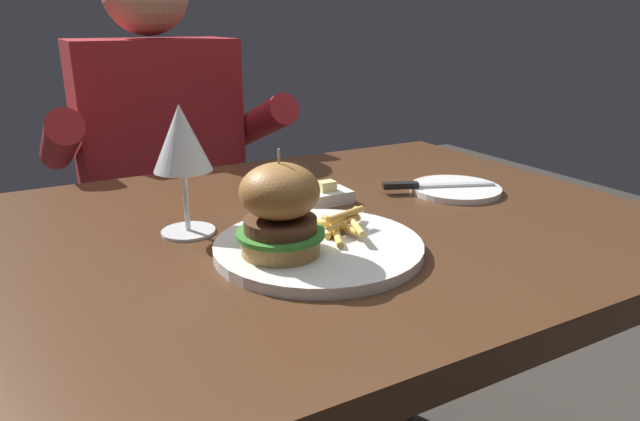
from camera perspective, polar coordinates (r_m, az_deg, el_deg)
name	(u,v)px	position (r m, az deg, el deg)	size (l,w,h in m)	color
dining_table	(283,292)	(0.86, -3.73, -8.18)	(1.11, 0.76, 0.74)	#472B19
main_plate	(318,247)	(0.72, -0.23, -3.69)	(0.27, 0.27, 0.01)	white
burger_sandwich	(280,209)	(0.67, -4.02, 0.14)	(0.11, 0.11, 0.13)	#B78447
fries_pile	(342,224)	(0.75, 2.21, -1.34)	(0.08, 0.10, 0.03)	#E0B251
wine_glass	(181,142)	(0.78, -13.69, 6.67)	(0.08, 0.08, 0.18)	silver
bread_plate	(455,189)	(1.00, 13.39, 2.10)	(0.15, 0.15, 0.01)	white
table_knife	(428,185)	(0.98, 10.74, 2.51)	(0.19, 0.09, 0.01)	silver
butter_dish	(327,196)	(0.92, 0.67, 1.49)	(0.08, 0.05, 0.04)	white
diner_person	(166,214)	(1.46, -15.19, -0.34)	(0.51, 0.36, 1.18)	#282833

